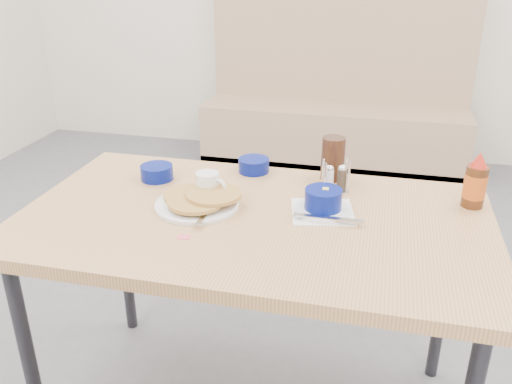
% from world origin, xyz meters
% --- Properties ---
extents(booth_bench, '(1.90, 0.56, 1.22)m').
position_xyz_m(booth_bench, '(0.00, 2.78, 0.35)').
color(booth_bench, tan).
rests_on(booth_bench, ground).
extents(dining_table, '(1.40, 0.80, 0.76)m').
position_xyz_m(dining_table, '(0.00, 0.25, 0.70)').
color(dining_table, tan).
rests_on(dining_table, ground).
extents(pancake_plate, '(0.26, 0.28, 0.05)m').
position_xyz_m(pancake_plate, '(-0.18, 0.27, 0.78)').
color(pancake_plate, white).
rests_on(pancake_plate, dining_table).
extents(coffee_mug, '(0.11, 0.07, 0.08)m').
position_xyz_m(coffee_mug, '(-0.17, 0.34, 0.80)').
color(coffee_mug, white).
rests_on(coffee_mug, dining_table).
extents(grits_setting, '(0.23, 0.22, 0.08)m').
position_xyz_m(grits_setting, '(0.20, 0.32, 0.79)').
color(grits_setting, white).
rests_on(grits_setting, dining_table).
extents(creamer_bowl, '(0.11, 0.11, 0.05)m').
position_xyz_m(creamer_bowl, '(-0.39, 0.44, 0.78)').
color(creamer_bowl, navy).
rests_on(creamer_bowl, dining_table).
extents(butter_bowl, '(0.11, 0.11, 0.05)m').
position_xyz_m(butter_bowl, '(-0.08, 0.59, 0.78)').
color(butter_bowl, navy).
rests_on(butter_bowl, dining_table).
extents(amber_tumbler, '(0.09, 0.09, 0.15)m').
position_xyz_m(amber_tumbler, '(0.20, 0.59, 0.83)').
color(amber_tumbler, '#351C10').
rests_on(amber_tumbler, dining_table).
extents(condiment_caddy, '(0.10, 0.08, 0.11)m').
position_xyz_m(condiment_caddy, '(0.22, 0.49, 0.80)').
color(condiment_caddy, silver).
rests_on(condiment_caddy, dining_table).
extents(syrup_bottle, '(0.07, 0.07, 0.18)m').
position_xyz_m(syrup_bottle, '(0.64, 0.47, 0.84)').
color(syrup_bottle, '#47230F').
rests_on(syrup_bottle, dining_table).
extents(sugar_wrapper, '(0.04, 0.03, 0.00)m').
position_xyz_m(sugar_wrapper, '(-0.15, 0.07, 0.76)').
color(sugar_wrapper, '#F95369').
rests_on(sugar_wrapper, dining_table).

